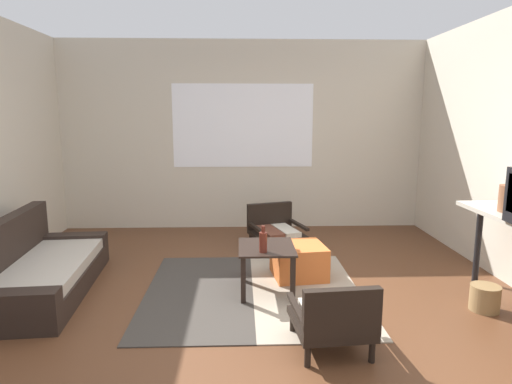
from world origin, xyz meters
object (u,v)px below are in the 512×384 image
at_px(clay_vase, 512,198).
at_px(glass_bottle, 263,241).
at_px(armchair_striped_foreground, 333,318).
at_px(couch, 37,271).
at_px(armchair_by_window, 275,228).
at_px(ottoman_orange, 299,261).
at_px(coffee_table, 266,256).
at_px(wicker_basket, 485,298).

bearing_deg(clay_vase, glass_bottle, 177.35).
bearing_deg(armchair_striped_foreground, couch, 156.05).
height_order(armchair_by_window, ottoman_orange, armchair_by_window).
bearing_deg(coffee_table, clay_vase, -7.31).
height_order(armchair_by_window, glass_bottle, glass_bottle).
xyz_separation_m(couch, armchair_by_window, (2.35, 1.42, 0.03)).
xyz_separation_m(coffee_table, armchair_striped_foreground, (0.41, -1.08, -0.10)).
bearing_deg(glass_bottle, ottoman_orange, 54.17).
distance_m(clay_vase, wicker_basket, 0.90).
distance_m(couch, coffee_table, 2.16).
distance_m(armchair_striped_foreground, wicker_basket, 1.58).
height_order(armchair_striped_foreground, clay_vase, clay_vase).
height_order(coffee_table, clay_vase, clay_vase).
height_order(couch, wicker_basket, couch).
distance_m(coffee_table, armchair_striped_foreground, 1.16).
height_order(couch, clay_vase, clay_vase).
relative_size(armchair_striped_foreground, ottoman_orange, 1.20).
height_order(coffee_table, armchair_by_window, armchair_by_window).
bearing_deg(armchair_by_window, couch, -148.94).
relative_size(armchair_striped_foreground, glass_bottle, 2.55).
distance_m(glass_bottle, wicker_basket, 1.96).
height_order(coffee_table, wicker_basket, coffee_table).
xyz_separation_m(armchair_striped_foreground, clay_vase, (1.71, 0.81, 0.69)).
bearing_deg(armchair_striped_foreground, glass_bottle, 116.26).
relative_size(ottoman_orange, wicker_basket, 2.08).
relative_size(armchair_by_window, armchair_striped_foreground, 1.24).
distance_m(couch, wicker_basket, 4.04).
bearing_deg(ottoman_orange, coffee_table, -133.42).
relative_size(ottoman_orange, clay_vase, 1.59).
height_order(couch, armchair_striped_foreground, couch).
distance_m(armchair_striped_foreground, ottoman_orange, 1.46).
bearing_deg(wicker_basket, glass_bottle, 171.18).
height_order(armchair_striped_foreground, wicker_basket, armchair_striped_foreground).
xyz_separation_m(clay_vase, wicker_basket, (-0.27, -0.19, -0.84)).
xyz_separation_m(armchair_striped_foreground, glass_bottle, (-0.45, 0.91, 0.29)).
distance_m(couch, glass_bottle, 2.15).
xyz_separation_m(couch, ottoman_orange, (2.51, 0.32, -0.04)).
relative_size(couch, armchair_striped_foreground, 3.04).
bearing_deg(wicker_basket, clay_vase, 35.55).
bearing_deg(clay_vase, armchair_striped_foreground, -154.73).
xyz_separation_m(armchair_striped_foreground, ottoman_orange, (-0.05, 1.46, -0.08)).
xyz_separation_m(armchair_by_window, glass_bottle, (-0.24, -1.65, 0.31)).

